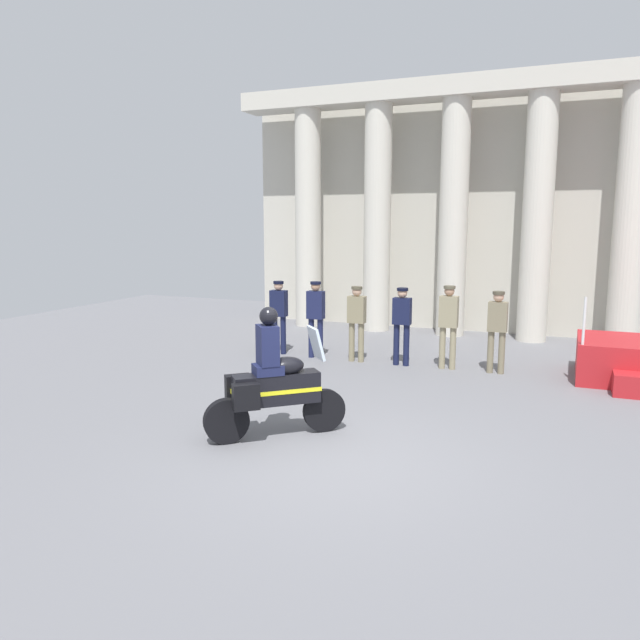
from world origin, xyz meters
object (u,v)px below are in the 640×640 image
at_px(officer_in_row_1, 316,313).
at_px(officer_in_row_3, 402,320).
at_px(officer_in_row_4, 448,320).
at_px(briefcase_on_ground, 265,344).
at_px(officer_in_row_0, 279,311).
at_px(motorcycle_with_rider, 271,384).
at_px(officer_in_row_5, 497,325).
at_px(officer_in_row_2, 357,317).

bearing_deg(officer_in_row_1, officer_in_row_3, 179.66).
relative_size(officer_in_row_4, briefcase_on_ground, 4.90).
height_order(officer_in_row_0, motorcycle_with_rider, motorcycle_with_rider).
xyz_separation_m(officer_in_row_5, briefcase_on_ground, (-5.33, 0.05, -0.82)).
bearing_deg(officer_in_row_1, officer_in_row_2, 178.15).
bearing_deg(officer_in_row_4, motorcycle_with_rider, 72.66).
distance_m(motorcycle_with_rider, briefcase_on_ground, 5.94).
relative_size(officer_in_row_2, officer_in_row_4, 0.95).
bearing_deg(officer_in_row_1, motorcycle_with_rider, 105.30).
bearing_deg(officer_in_row_4, officer_in_row_0, -0.97).
xyz_separation_m(motorcycle_with_rider, briefcase_on_ground, (-2.82, 5.19, -0.61)).
distance_m(officer_in_row_4, briefcase_on_ground, 4.43).
xyz_separation_m(officer_in_row_2, officer_in_row_5, (2.99, 0.09, 0.01)).
height_order(officer_in_row_0, officer_in_row_4, officer_in_row_4).
bearing_deg(officer_in_row_0, officer_in_row_2, 176.43).
height_order(officer_in_row_2, briefcase_on_ground, officer_in_row_2).
distance_m(officer_in_row_0, briefcase_on_ground, 0.92).
xyz_separation_m(officer_in_row_2, motorcycle_with_rider, (0.47, -5.04, -0.20)).
bearing_deg(officer_in_row_3, motorcycle_with_rider, 83.15).
bearing_deg(officer_in_row_5, briefcase_on_ground, -1.38).
bearing_deg(officer_in_row_2, motorcycle_with_rider, 94.59).
distance_m(officer_in_row_3, officer_in_row_5, 1.97).
relative_size(officer_in_row_5, briefcase_on_ground, 4.69).
bearing_deg(officer_in_row_0, officer_in_row_3, 178.04).
distance_m(officer_in_row_2, motorcycle_with_rider, 5.07).
bearing_deg(officer_in_row_4, officer_in_row_5, 179.68).
distance_m(officer_in_row_1, briefcase_on_ground, 1.61).
distance_m(officer_in_row_0, motorcycle_with_rider, 5.69).
xyz_separation_m(officer_in_row_2, briefcase_on_ground, (-2.35, 0.15, -0.81)).
xyz_separation_m(officer_in_row_0, officer_in_row_4, (3.95, -0.01, 0.03)).
bearing_deg(officer_in_row_5, officer_in_row_4, -0.32).
bearing_deg(officer_in_row_3, officer_in_row_0, -1.96).
bearing_deg(briefcase_on_ground, officer_in_row_3, -1.90).
relative_size(officer_in_row_2, motorcycle_with_rider, 0.88).
bearing_deg(briefcase_on_ground, officer_in_row_0, -7.39).
height_order(officer_in_row_1, officer_in_row_4, officer_in_row_4).
bearing_deg(motorcycle_with_rider, officer_in_row_3, 41.83).
relative_size(officer_in_row_3, briefcase_on_ground, 4.68).
height_order(officer_in_row_0, officer_in_row_2, officer_in_row_0).
distance_m(officer_in_row_0, officer_in_row_5, 4.94).
bearing_deg(officer_in_row_1, officer_in_row_4, -179.56).
bearing_deg(motorcycle_with_rider, officer_in_row_4, 31.34).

